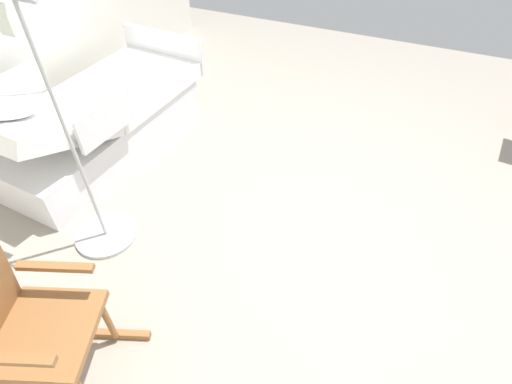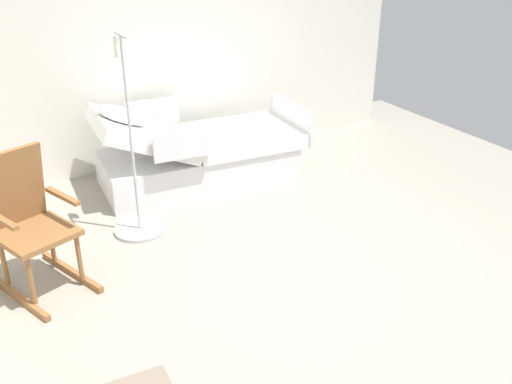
% 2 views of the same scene
% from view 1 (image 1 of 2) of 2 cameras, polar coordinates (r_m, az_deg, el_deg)
% --- Properties ---
extents(ground_plane, '(6.93, 6.93, 0.00)m').
position_cam_1_polar(ground_plane, '(3.30, 9.04, -1.42)').
color(ground_plane, gray).
extents(hospital_bed, '(1.10, 2.16, 0.97)m').
position_cam_1_polar(hospital_bed, '(3.92, -21.70, 9.47)').
color(hospital_bed, silver).
rests_on(hospital_bed, ground).
extents(rocking_chair, '(0.88, 0.71, 1.05)m').
position_cam_1_polar(rocking_chair, '(2.31, -29.61, -16.18)').
color(rocking_chair, brown).
rests_on(rocking_chair, ground).
extents(iv_pole, '(0.44, 0.44, 1.69)m').
position_cam_1_polar(iv_pole, '(3.05, -21.58, -2.74)').
color(iv_pole, '#B2B5BA').
rests_on(iv_pole, ground).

